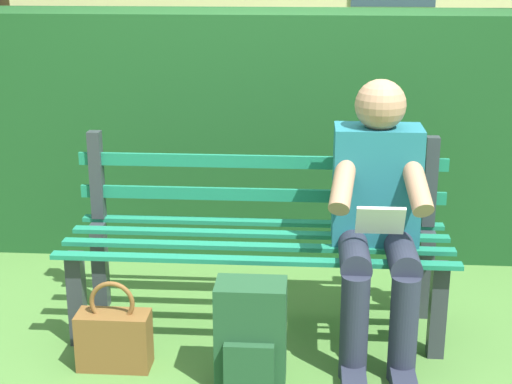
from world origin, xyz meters
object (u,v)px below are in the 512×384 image
at_px(person_seated, 378,212).
at_px(backpack, 251,335).
at_px(park_bench, 259,237).
at_px(handbag, 114,338).

xyz_separation_m(person_seated, backpack, (0.52, 0.37, -0.41)).
relative_size(park_bench, person_seated, 1.48).
bearing_deg(handbag, park_bench, -141.67).
bearing_deg(person_seated, backpack, 35.83).
bearing_deg(park_bench, backpack, 90.64).
distance_m(backpack, handbag, 0.60).
relative_size(backpack, handbag, 1.12).
height_order(person_seated, backpack, person_seated).
bearing_deg(backpack, handbag, -8.41).
height_order(backpack, handbag, backpack).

